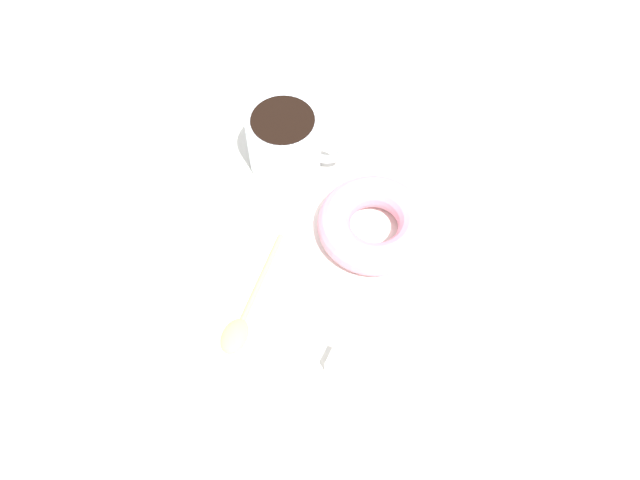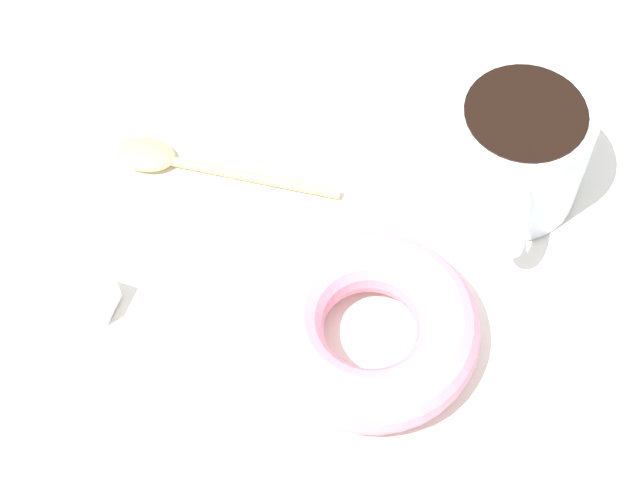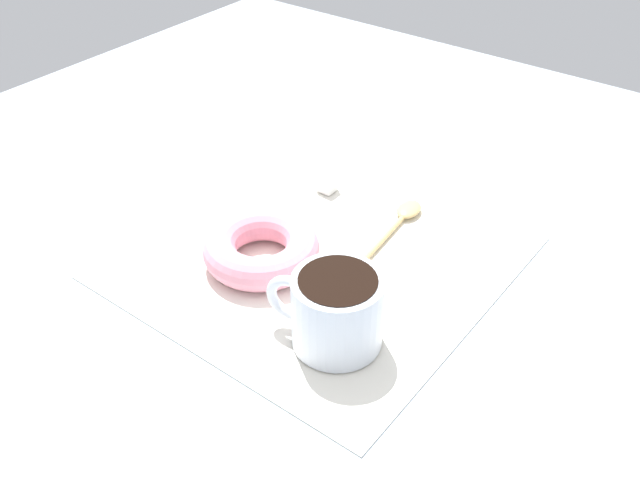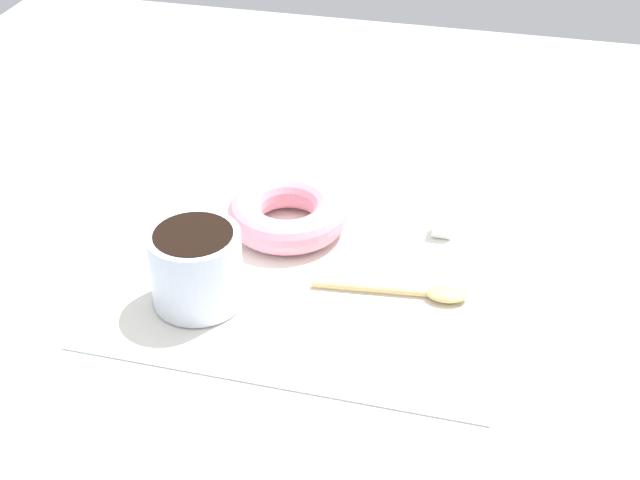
% 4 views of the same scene
% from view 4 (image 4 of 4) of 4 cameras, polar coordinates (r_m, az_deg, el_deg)
% --- Properties ---
extents(ground_plane, '(1.20, 1.20, 0.02)m').
position_cam_4_polar(ground_plane, '(0.82, -0.86, -1.71)').
color(ground_plane, '#99A8B7').
extents(napkin, '(0.34, 0.34, 0.00)m').
position_cam_4_polar(napkin, '(0.81, 0.00, -1.25)').
color(napkin, white).
rests_on(napkin, ground_plane).
extents(coffee_cup, '(0.08, 0.10, 0.07)m').
position_cam_4_polar(coffee_cup, '(0.75, -7.92, -1.56)').
color(coffee_cup, silver).
rests_on(coffee_cup, napkin).
extents(donut, '(0.11, 0.11, 0.03)m').
position_cam_4_polar(donut, '(0.84, -2.10, 1.70)').
color(donut, pink).
rests_on(donut, napkin).
extents(spoon, '(0.14, 0.03, 0.01)m').
position_cam_4_polar(spoon, '(0.77, 6.69, -3.33)').
color(spoon, '#D8B772').
rests_on(spoon, napkin).
extents(sugar_cube, '(0.02, 0.02, 0.02)m').
position_cam_4_polar(sugar_cube, '(0.85, 7.88, 0.97)').
color(sugar_cube, white).
rests_on(sugar_cube, napkin).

